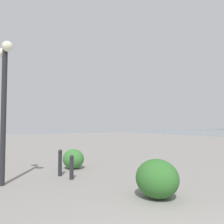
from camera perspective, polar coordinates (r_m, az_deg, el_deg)
lamppost at (r=6.99m, az=-25.18°, el=4.90°), size 0.98×0.28×3.85m
bollard_near at (r=7.17m, az=-9.99°, el=-13.17°), size 0.13×0.13×0.73m
bollard_mid at (r=7.68m, az=-12.76°, el=-12.02°), size 0.13×0.13×0.84m
shrub_low at (r=8.81m, az=-9.56°, el=-11.39°), size 0.85×0.76×0.72m
shrub_round at (r=5.45m, az=11.12°, el=-15.87°), size 1.02×0.91×0.86m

